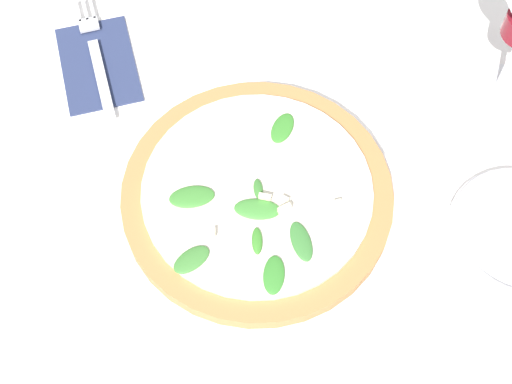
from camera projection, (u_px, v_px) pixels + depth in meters
ground_plane at (254, 200)px, 0.77m from camera, size 6.00×6.00×0.00m
pizza_arugula_main at (256, 198)px, 0.75m from camera, size 0.30×0.30×0.05m
napkin at (98, 63)px, 0.85m from camera, size 0.15×0.12×0.01m
fork at (96, 56)px, 0.85m from camera, size 0.19×0.06×0.00m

